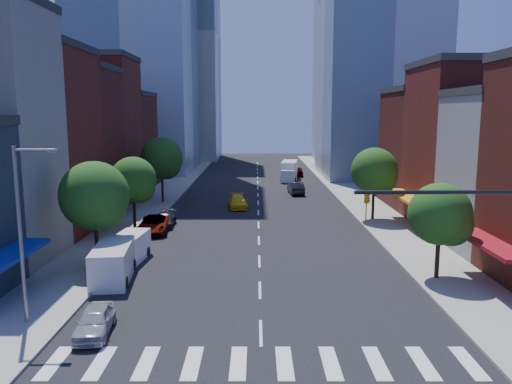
# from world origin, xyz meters

# --- Properties ---
(ground) EXTENTS (220.00, 220.00, 0.00)m
(ground) POSITION_xyz_m (0.00, 0.00, 0.00)
(ground) COLOR black
(ground) RESTS_ON ground
(sidewalk_left) EXTENTS (5.00, 120.00, 0.15)m
(sidewalk_left) POSITION_xyz_m (-12.50, 40.00, 0.07)
(sidewalk_left) COLOR gray
(sidewalk_left) RESTS_ON ground
(sidewalk_right) EXTENTS (5.00, 120.00, 0.15)m
(sidewalk_right) POSITION_xyz_m (12.50, 40.00, 0.07)
(sidewalk_right) COLOR gray
(sidewalk_right) RESTS_ON ground
(crosswalk) EXTENTS (19.00, 3.00, 0.01)m
(crosswalk) POSITION_xyz_m (0.00, -3.00, 0.01)
(crosswalk) COLOR silver
(crosswalk) RESTS_ON ground
(bldg_left_2) EXTENTS (12.00, 9.00, 16.00)m
(bldg_left_2) POSITION_xyz_m (-21.00, 20.50, 8.00)
(bldg_left_2) COLOR maroon
(bldg_left_2) RESTS_ON ground
(bldg_left_3) EXTENTS (12.00, 8.00, 15.00)m
(bldg_left_3) POSITION_xyz_m (-21.00, 29.00, 7.50)
(bldg_left_3) COLOR #561C15
(bldg_left_3) RESTS_ON ground
(bldg_left_4) EXTENTS (12.00, 9.00, 17.00)m
(bldg_left_4) POSITION_xyz_m (-21.00, 37.50, 8.50)
(bldg_left_4) COLOR maroon
(bldg_left_4) RESTS_ON ground
(bldg_left_5) EXTENTS (12.00, 10.00, 13.00)m
(bldg_left_5) POSITION_xyz_m (-21.00, 47.00, 6.50)
(bldg_left_5) COLOR #561C15
(bldg_left_5) RESTS_ON ground
(bldg_right_2) EXTENTS (12.00, 10.00, 15.00)m
(bldg_right_2) POSITION_xyz_m (21.00, 24.00, 7.50)
(bldg_right_2) COLOR maroon
(bldg_right_2) RESTS_ON ground
(bldg_right_3) EXTENTS (12.00, 10.00, 13.00)m
(bldg_right_3) POSITION_xyz_m (21.00, 34.00, 6.50)
(bldg_right_3) COLOR #561C15
(bldg_right_3) RESTS_ON ground
(tower_far_w) EXTENTS (18.00, 18.00, 56.00)m
(tower_far_w) POSITION_xyz_m (-18.00, 95.00, 28.00)
(tower_far_w) COLOR #9EA5AD
(tower_far_w) RESTS_ON ground
(streetlight) EXTENTS (2.25, 0.25, 9.00)m
(streetlight) POSITION_xyz_m (-11.81, 1.00, 5.28)
(streetlight) COLOR slate
(streetlight) RESTS_ON sidewalk_left
(tree_left_near) EXTENTS (4.80, 4.80, 7.30)m
(tree_left_near) POSITION_xyz_m (-11.35, 10.92, 4.87)
(tree_left_near) COLOR black
(tree_left_near) RESTS_ON sidewalk_left
(tree_left_mid) EXTENTS (4.20, 4.20, 6.65)m
(tree_left_mid) POSITION_xyz_m (-11.35, 21.92, 4.53)
(tree_left_mid) COLOR black
(tree_left_mid) RESTS_ON sidewalk_left
(tree_left_far) EXTENTS (5.00, 5.00, 7.75)m
(tree_left_far) POSITION_xyz_m (-11.35, 35.92, 5.20)
(tree_left_far) COLOR black
(tree_left_far) RESTS_ON sidewalk_left
(tree_right_near) EXTENTS (4.00, 4.00, 6.20)m
(tree_right_near) POSITION_xyz_m (11.65, 7.92, 4.19)
(tree_right_near) COLOR black
(tree_right_near) RESTS_ON sidewalk_right
(tree_right_far) EXTENTS (4.60, 4.60, 7.20)m
(tree_right_far) POSITION_xyz_m (11.65, 25.92, 4.86)
(tree_right_far) COLOR black
(tree_right_far) RESTS_ON sidewalk_right
(parked_car_front) EXTENTS (1.95, 4.05, 1.34)m
(parked_car_front) POSITION_xyz_m (-8.13, -0.10, 0.67)
(parked_car_front) COLOR #9FA0A4
(parked_car_front) RESTS_ON ground
(parked_car_second) EXTENTS (1.93, 4.58, 1.47)m
(parked_car_second) POSITION_xyz_m (-9.50, 9.10, 0.74)
(parked_car_second) COLOR black
(parked_car_second) RESTS_ON ground
(parked_car_third) EXTENTS (2.93, 5.64, 1.52)m
(parked_car_third) POSITION_xyz_m (-9.50, 20.90, 0.76)
(parked_car_third) COLOR #999999
(parked_car_third) RESTS_ON ground
(parked_car_rear) EXTENTS (1.93, 4.54, 1.31)m
(parked_car_rear) POSITION_xyz_m (-8.98, 23.34, 0.65)
(parked_car_rear) COLOR black
(parked_car_rear) RESTS_ON ground
(cargo_van_near) EXTENTS (2.80, 5.68, 2.33)m
(cargo_van_near) POSITION_xyz_m (-9.48, 7.81, 1.15)
(cargo_van_near) COLOR silver
(cargo_van_near) RESTS_ON ground
(cargo_van_far) EXTENTS (2.35, 4.92, 2.03)m
(cargo_van_far) POSITION_xyz_m (-9.51, 11.72, 1.00)
(cargo_van_far) COLOR white
(cargo_van_far) RESTS_ON ground
(taxi) EXTENTS (2.52, 5.06, 1.41)m
(taxi) POSITION_xyz_m (-2.35, 32.76, 0.71)
(taxi) COLOR yellow
(taxi) RESTS_ON ground
(traffic_car_oncoming) EXTENTS (2.10, 5.02, 1.61)m
(traffic_car_oncoming) POSITION_xyz_m (5.05, 42.57, 0.81)
(traffic_car_oncoming) COLOR black
(traffic_car_oncoming) RESTS_ON ground
(traffic_car_far) EXTENTS (2.07, 4.72, 1.58)m
(traffic_car_far) POSITION_xyz_m (6.89, 61.98, 0.79)
(traffic_car_far) COLOR #999999
(traffic_car_far) RESTS_ON ground
(box_truck) EXTENTS (3.19, 7.82, 3.06)m
(box_truck) POSITION_xyz_m (5.07, 56.19, 1.45)
(box_truck) COLOR silver
(box_truck) RESTS_ON ground
(pedestrian_near) EXTENTS (0.76, 0.82, 1.89)m
(pedestrian_near) POSITION_xyz_m (-10.50, 10.78, 1.09)
(pedestrian_near) COLOR #999999
(pedestrian_near) RESTS_ON sidewalk_left
(pedestrian_far) EXTENTS (1.04, 1.11, 1.81)m
(pedestrian_far) POSITION_xyz_m (-10.50, 12.34, 1.06)
(pedestrian_far) COLOR #999999
(pedestrian_far) RESTS_ON sidewalk_left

